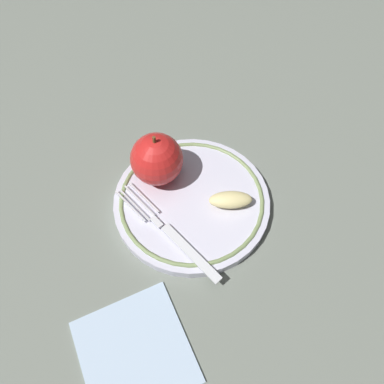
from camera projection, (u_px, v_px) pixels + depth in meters
ground_plane at (181, 206)px, 0.54m from camera, size 2.00×2.00×0.00m
plate at (192, 203)px, 0.53m from camera, size 0.22×0.22×0.02m
apple_red_whole at (157, 159)px, 0.52m from camera, size 0.07×0.07×0.08m
apple_slice_front at (231, 200)px, 0.51m from camera, size 0.06×0.03×0.02m
fork at (168, 234)px, 0.49m from camera, size 0.12×0.17×0.00m
napkin_folded at (134, 351)px, 0.43m from camera, size 0.15×0.15×0.01m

